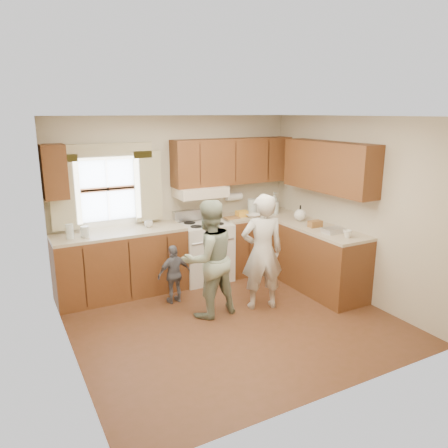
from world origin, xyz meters
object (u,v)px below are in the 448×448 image
stove (204,251)px  child (174,274)px  woman_right (209,259)px  woman_left (262,252)px

stove → child: size_ratio=1.31×
woman_right → woman_left: bearing=163.4°
stove → woman_right: (-0.48, -1.14, 0.29)m
woman_right → child: size_ratio=1.85×
stove → woman_right: 1.27m
stove → child: (-0.73, -0.59, -0.06)m
stove → woman_right: size_ratio=0.71×
woman_right → child: bearing=-72.0°
woman_left → child: bearing=-20.3°
woman_left → woman_right: size_ratio=1.02×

